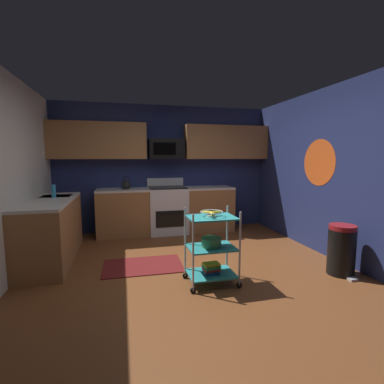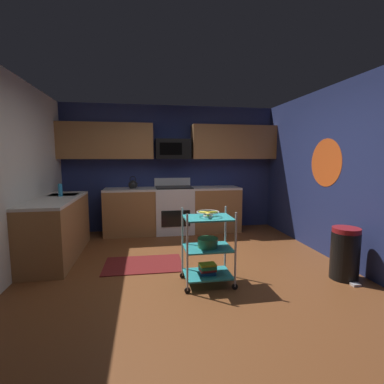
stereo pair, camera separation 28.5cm
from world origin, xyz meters
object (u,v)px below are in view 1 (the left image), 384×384
at_px(fruit_bowl, 212,213).
at_px(kettle, 126,185).
at_px(microwave, 166,149).
at_px(dish_soap_bottle, 54,191).
at_px(rolling_cart, 211,247).
at_px(mixing_bowl_large, 211,242).
at_px(trash_can, 341,250).
at_px(book_stack, 211,268).
at_px(oven_range, 168,209).

bearing_deg(fruit_bowl, kettle, 111.21).
xyz_separation_m(microwave, dish_soap_bottle, (-1.90, -1.07, -0.68)).
height_order(rolling_cart, dish_soap_bottle, dish_soap_bottle).
distance_m(rolling_cart, fruit_bowl, 0.42).
relative_size(rolling_cart, mixing_bowl_large, 3.63).
distance_m(dish_soap_bottle, trash_can, 4.19).
bearing_deg(trash_can, microwave, 124.73).
height_order(mixing_bowl_large, book_stack, mixing_bowl_large).
height_order(rolling_cart, kettle, kettle).
bearing_deg(oven_range, trash_can, -54.22).
height_order(microwave, rolling_cart, microwave).
distance_m(fruit_bowl, dish_soap_bottle, 2.54).
height_order(rolling_cart, trash_can, rolling_cart).
xyz_separation_m(book_stack, dish_soap_bottle, (-2.05, 1.50, 0.83)).
bearing_deg(rolling_cart, kettle, 111.21).
bearing_deg(mixing_bowl_large, microwave, 93.26).
bearing_deg(kettle, fruit_bowl, -68.79).
bearing_deg(book_stack, dish_soap_bottle, 143.73).
bearing_deg(dish_soap_bottle, mixing_bowl_large, -36.27).
relative_size(mixing_bowl_large, kettle, 0.95).
distance_m(rolling_cart, book_stack, 0.26).
height_order(oven_range, mixing_bowl_large, oven_range).
distance_m(mixing_bowl_large, book_stack, 0.33).
xyz_separation_m(oven_range, book_stack, (0.15, -2.47, -0.29)).
distance_m(oven_range, microwave, 1.23).
bearing_deg(book_stack, fruit_bowl, -90.00).
xyz_separation_m(oven_range, dish_soap_bottle, (-1.90, -0.97, 0.54)).
distance_m(oven_range, kettle, 0.96).
bearing_deg(microwave, oven_range, -89.74).
relative_size(microwave, trash_can, 1.06).
bearing_deg(microwave, rolling_cart, -86.74).
relative_size(microwave, book_stack, 3.43).
height_order(book_stack, dish_soap_bottle, dish_soap_bottle).
height_order(oven_range, fruit_bowl, oven_range).
distance_m(oven_range, mixing_bowl_large, 2.48).
height_order(mixing_bowl_large, kettle, kettle).
bearing_deg(book_stack, oven_range, 93.39).
xyz_separation_m(oven_range, trash_can, (1.89, -2.62, -0.15)).
distance_m(rolling_cart, dish_soap_bottle, 2.60).
bearing_deg(kettle, book_stack, -68.79).
bearing_deg(dish_soap_bottle, fruit_bowl, -36.27).
height_order(rolling_cart, book_stack, rolling_cart).
distance_m(mixing_bowl_large, dish_soap_bottle, 2.59).
relative_size(oven_range, rolling_cart, 1.20).
relative_size(microwave, fruit_bowl, 2.57).
relative_size(kettle, dish_soap_bottle, 1.32).
height_order(dish_soap_bottle, trash_can, dish_soap_bottle).
relative_size(microwave, mixing_bowl_large, 2.78).
distance_m(mixing_bowl_large, kettle, 2.69).
distance_m(microwave, kettle, 1.08).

